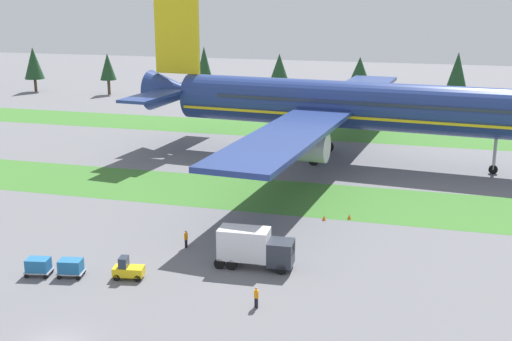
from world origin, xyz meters
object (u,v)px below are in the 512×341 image
cargo_dolly_second (38,265)px  taxiway_marker_0 (349,217)px  baggage_tug (128,270)px  taxiway_marker_1 (324,218)px  ground_crew_marshaller (256,296)px  airliner (339,104)px  catering_truck (254,247)px  cargo_dolly_lead (71,267)px  ground_crew_loader (186,238)px

cargo_dolly_second → taxiway_marker_0: (24.25, 21.65, -0.64)m
baggage_tug → cargo_dolly_second: 7.93m
cargo_dolly_second → taxiway_marker_1: (21.65, 20.56, -0.66)m
ground_crew_marshaller → taxiway_marker_0: (4.39, 22.44, -0.67)m
baggage_tug → cargo_dolly_second: (-7.79, -1.44, 0.10)m
cargo_dolly_second → airliner: bearing=147.4°
catering_truck → taxiway_marker_0: catering_truck is taller
catering_truck → taxiway_marker_1: 14.61m
cargo_dolly_lead → cargo_dolly_second: same height
airliner → taxiway_marker_0: 27.16m
airliner → catering_truck: airliner is taller
ground_crew_loader → cargo_dolly_lead: bearing=-35.2°
cargo_dolly_second → taxiway_marker_0: cargo_dolly_second is taller
cargo_dolly_second → ground_crew_loader: 13.73m
catering_truck → ground_crew_marshaller: bearing=14.2°
airliner → cargo_dolly_lead: size_ratio=31.17×
catering_truck → ground_crew_loader: size_ratio=4.05×
ground_crew_marshaller → ground_crew_loader: same height
baggage_tug → cargo_dolly_second: baggage_tug is taller
airliner → cargo_dolly_lead: bearing=-14.1°
catering_truck → ground_crew_loader: 8.10m
taxiway_marker_0 → taxiway_marker_1: (-2.59, -1.10, -0.01)m
cargo_dolly_second → cargo_dolly_lead: bearing=90.0°
baggage_tug → taxiway_marker_0: size_ratio=5.08×
ground_crew_marshaller → airliner: bearing=134.6°
airliner → ground_crew_loader: (-9.09, -37.76, -7.37)m
cargo_dolly_lead → ground_crew_marshaller: bearing=75.1°
airliner → cargo_dolly_second: size_ratio=31.17×
ground_crew_loader → baggage_tug: bearing=-12.0°
ground_crew_marshaller → taxiway_marker_0: ground_crew_marshaller is taller
ground_crew_marshaller → taxiway_marker_1: bearing=128.9°
airliner → baggage_tug: airliner is taller
ground_crew_marshaller → taxiway_marker_0: size_ratio=3.16×
ground_crew_marshaller → cargo_dolly_second: bearing=-138.6°
baggage_tug → catering_truck: (9.83, 5.18, 1.14)m
ground_crew_marshaller → catering_truck: bearing=150.5°
baggage_tug → ground_crew_loader: baggage_tug is taller
ground_crew_marshaller → ground_crew_loader: size_ratio=1.00×
cargo_dolly_lead → taxiway_marker_0: (21.39, 21.13, -0.64)m
catering_truck → ground_crew_marshaller: size_ratio=4.05×
cargo_dolly_lead → catering_truck: bearing=101.9°
baggage_tug → ground_crew_marshaller: bearing=69.1°
airliner → catering_truck: (-1.53, -40.48, -6.36)m
catering_truck → baggage_tug: bearing=-64.8°
cargo_dolly_lead → catering_truck: (14.78, 6.09, 1.03)m
cargo_dolly_second → ground_crew_loader: (10.07, 9.34, 0.03)m
ground_crew_loader → ground_crew_marshaller: bearing=48.1°
ground_crew_loader → taxiway_marker_1: 16.15m
cargo_dolly_second → baggage_tug: bearing=90.0°
cargo_dolly_second → ground_crew_marshaller: 19.87m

